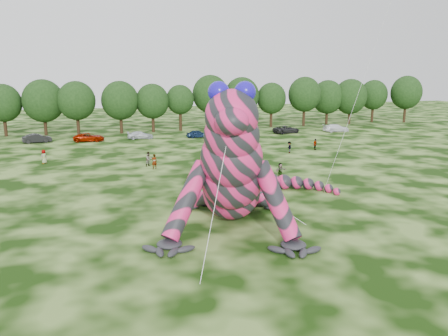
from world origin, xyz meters
TOP-DOWN VIEW (x-y plane):
  - ground at (0.00, 0.00)m, footprint 240.00×240.00m
  - inflatable_gecko at (-5.67, 5.88)m, footprint 23.01×25.08m
  - tree_4 at (-29.64, 58.71)m, footprint 6.22×5.60m
  - tree_5 at (-23.12, 58.44)m, footprint 7.16×6.44m
  - tree_6 at (-17.56, 56.68)m, footprint 6.52×5.86m
  - tree_7 at (-10.08, 56.80)m, footprint 6.68×6.01m
  - tree_8 at (-4.22, 56.99)m, footprint 6.14×5.53m
  - tree_9 at (1.06, 57.35)m, footprint 5.27×4.74m
  - tree_10 at (7.40, 58.58)m, footprint 7.09×6.38m
  - tree_11 at (13.79, 58.20)m, footprint 7.01×6.31m
  - tree_12 at (20.01, 57.74)m, footprint 5.99×5.39m
  - tree_13 at (27.13, 57.13)m, footprint 6.83×6.15m
  - tree_14 at (33.46, 58.72)m, footprint 6.82×6.14m
  - tree_15 at (38.47, 57.77)m, footprint 7.17×6.45m
  - tree_16 at (45.45, 59.37)m, footprint 6.26×5.63m
  - tree_17 at (51.95, 56.66)m, footprint 6.98×6.28m
  - car_1 at (-23.73, 49.28)m, footprint 4.56×2.25m
  - car_2 at (-15.85, 48.31)m, footprint 5.14×2.98m
  - car_3 at (-7.60, 48.76)m, footprint 4.39×1.97m
  - car_4 at (1.94, 47.30)m, footprint 3.83×1.58m
  - car_5 at (8.79, 48.98)m, footprint 4.46×1.82m
  - car_6 at (18.82, 47.81)m, footprint 5.39×3.27m
  - car_7 at (28.63, 46.94)m, footprint 5.04×2.29m
  - spectator_5 at (3.08, 16.00)m, footprint 1.56×0.99m
  - spectator_2 at (10.43, 29.17)m, footprint 0.72×1.09m
  - spectator_0 at (-8.89, 24.29)m, footprint 0.71×0.54m
  - spectator_3 at (15.07, 30.34)m, footprint 1.01×0.82m
  - spectator_4 at (-21.23, 31.43)m, footprint 0.99×0.96m
  - spectator_1 at (-9.28, 26.05)m, footprint 1.05×0.98m

SIDE VIEW (x-z plane):
  - ground at x=0.00m, z-range 0.00..0.00m
  - car_3 at x=-7.60m, z-range 0.00..1.25m
  - car_4 at x=1.94m, z-range 0.00..1.30m
  - car_2 at x=-15.85m, z-range 0.00..1.35m
  - car_6 at x=18.82m, z-range 0.00..1.40m
  - car_7 at x=28.63m, z-range 0.00..1.43m
  - car_1 at x=-23.73m, z-range 0.00..1.44m
  - car_5 at x=8.79m, z-range 0.00..1.44m
  - spectator_2 at x=10.43m, z-range 0.00..1.59m
  - spectator_5 at x=3.08m, z-range 0.00..1.60m
  - spectator_3 at x=15.07m, z-range 0.00..1.61m
  - spectator_4 at x=-21.23m, z-range 0.00..1.71m
  - spectator_1 at x=-9.28m, z-range 0.00..1.72m
  - spectator_0 at x=-8.89m, z-range 0.00..1.75m
  - tree_9 at x=1.06m, z-range 0.00..8.68m
  - tree_8 at x=-4.22m, z-range 0.00..8.94m
  - tree_12 at x=20.01m, z-range 0.00..8.97m
  - tree_4 at x=-29.64m, z-range 0.00..9.06m
  - tree_16 at x=45.45m, z-range 0.00..9.37m
  - tree_14 at x=33.46m, z-range 0.00..9.40m
  - tree_7 at x=-10.08m, z-range 0.00..9.48m
  - tree_6 at x=-17.56m, z-range 0.00..9.49m
  - tree_15 at x=38.47m, z-range 0.00..9.63m
  - tree_5 at x=-23.12m, z-range 0.00..9.80m
  - tree_11 at x=13.79m, z-range 0.00..10.07m
  - tree_13 at x=27.13m, z-range 0.00..10.13m
  - tree_17 at x=51.95m, z-range 0.00..10.30m
  - inflatable_gecko at x=-5.67m, z-range 0.00..10.33m
  - tree_10 at x=7.40m, z-range 0.00..10.50m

